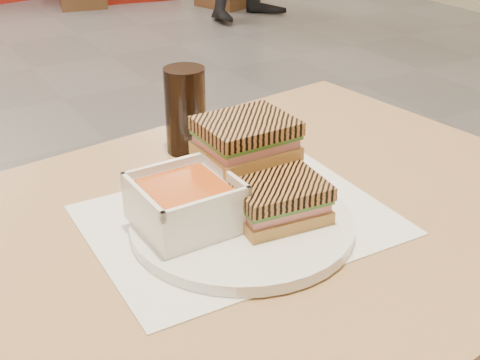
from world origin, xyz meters
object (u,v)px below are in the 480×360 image
main_table (185,316)px  plate (242,224)px  cola_glass (186,111)px  soup_bowl (186,205)px  panini_lower (277,199)px

main_table → plate: plate is taller
cola_glass → main_table: bearing=-118.5°
soup_bowl → plate: bearing=-21.5°
soup_bowl → panini_lower: (0.11, -0.05, -0.00)m
plate → panini_lower: (0.04, -0.02, 0.03)m
panini_lower → soup_bowl: bearing=157.5°
main_table → panini_lower: bearing=-12.2°
panini_lower → cola_glass: size_ratio=0.90×
plate → soup_bowl: 0.08m
soup_bowl → cola_glass: bearing=62.8°
soup_bowl → cola_glass: (0.12, 0.23, 0.03)m
main_table → cola_glass: bearing=61.5°
plate → panini_lower: 0.06m
soup_bowl → panini_lower: size_ratio=0.96×
cola_glass → panini_lower: bearing=-92.0°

